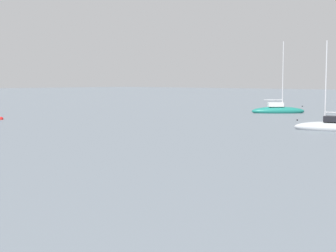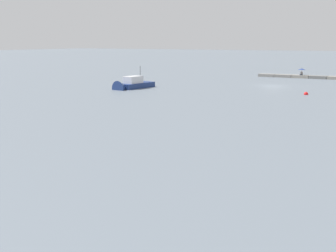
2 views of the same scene
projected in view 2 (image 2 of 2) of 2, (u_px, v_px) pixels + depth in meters
name	position (u px, v px, depth m)	size (l,w,h in m)	color
ground_plane	(273.00, 86.00, 69.75)	(500.00, 500.00, 0.00)	slate
seawall_pier	(301.00, 77.00, 84.54)	(15.99, 1.87, 0.54)	gray
person_seated_grey_left	(301.00, 74.00, 84.36)	(0.46, 0.65, 0.73)	#1E2333
umbrella_open_navy	(302.00, 69.00, 84.24)	(1.33, 1.33, 1.29)	black
motorboat_navy_mid	(131.00, 86.00, 65.84)	(2.98, 7.36, 4.02)	navy
mooring_buoy_mid	(306.00, 94.00, 58.44)	(0.55, 0.55, 0.55)	red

